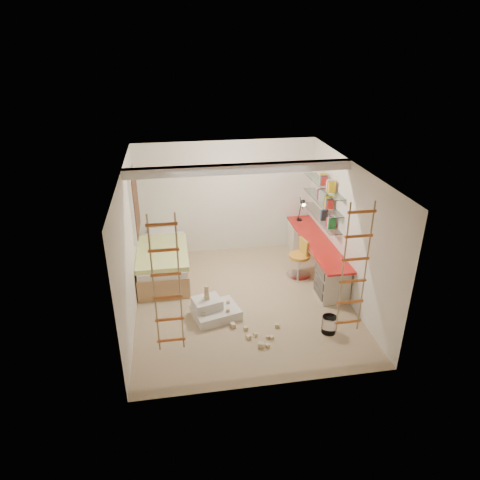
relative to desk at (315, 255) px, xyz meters
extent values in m
plane|color=tan|center=(-1.72, -0.86, -0.40)|extent=(4.50, 4.50, 0.00)
cube|color=white|center=(-1.72, -0.56, 2.12)|extent=(4.00, 0.18, 0.16)
cube|color=white|center=(-3.69, 0.64, 1.15)|extent=(0.06, 1.15, 1.35)
cube|color=#4C2D1E|center=(-3.65, 0.64, 1.15)|extent=(0.02, 1.00, 1.20)
cylinder|color=white|center=(-0.42, -2.06, -0.25)|extent=(0.25, 0.25, 0.31)
cube|color=red|center=(0.00, -0.03, 0.33)|extent=(0.55, 2.80, 0.04)
cube|color=beige|center=(0.00, 1.07, -0.05)|extent=(0.52, 0.55, 0.71)
cube|color=beige|center=(0.00, -1.03, -0.05)|extent=(0.52, 0.55, 0.71)
cube|color=#4C4742|center=(-0.27, -1.03, 0.21)|extent=(0.02, 0.50, 0.18)
cube|color=#4C4742|center=(-0.27, -1.03, -0.01)|extent=(0.02, 0.50, 0.18)
cube|color=#4C4742|center=(-0.27, -1.03, -0.23)|extent=(0.02, 0.50, 0.18)
cube|color=white|center=(0.15, 0.27, 0.75)|extent=(0.25, 1.80, 0.01)
cube|color=white|center=(0.15, 0.27, 1.10)|extent=(0.25, 1.80, 0.01)
cube|color=white|center=(0.15, 0.27, 1.45)|extent=(0.25, 1.80, 0.01)
cube|color=#AD7F51|center=(-3.20, 0.37, -0.18)|extent=(1.00, 2.00, 0.45)
cube|color=white|center=(-3.20, 0.37, 0.11)|extent=(0.95, 1.95, 0.12)
cube|color=#C9E931|center=(-3.20, 0.22, 0.22)|extent=(1.02, 1.60, 0.10)
cube|color=white|center=(-3.20, 1.17, 0.23)|extent=(0.55, 0.35, 0.12)
cylinder|color=black|center=(-0.05, 1.12, 0.36)|extent=(0.14, 0.14, 0.02)
cylinder|color=black|center=(-0.05, 1.12, 0.55)|extent=(0.02, 0.15, 0.36)
cylinder|color=black|center=(-0.05, 1.02, 0.80)|extent=(0.02, 0.27, 0.20)
cone|color=black|center=(-0.05, 0.90, 0.85)|extent=(0.12, 0.14, 0.15)
cylinder|color=#FFEABF|center=(-0.05, 0.86, 0.82)|extent=(0.08, 0.04, 0.08)
cylinder|color=orange|center=(-0.40, -0.16, 0.09)|extent=(0.52, 0.52, 0.06)
cube|color=gold|center=(-0.32, -0.13, 0.29)|extent=(0.10, 0.34, 0.32)
cylinder|color=silver|center=(-0.40, -0.16, -0.13)|extent=(0.06, 0.06, 0.44)
cylinder|color=silver|center=(-0.40, -0.16, -0.38)|extent=(0.59, 0.59, 0.05)
cube|color=silver|center=(-2.28, -1.29, -0.32)|extent=(0.93, 0.80, 0.18)
cube|color=silver|center=(-2.43, -1.24, -0.14)|extent=(0.57, 0.51, 0.18)
cube|color=#CCB284|center=(-2.43, -1.24, -0.01)|extent=(0.10, 0.10, 0.08)
cube|color=#CCB284|center=(-2.43, -1.24, 0.06)|extent=(0.09, 0.09, 0.07)
cube|color=#CCB284|center=(-2.43, -1.24, 0.16)|extent=(0.07, 0.07, 0.12)
cube|color=#CCB284|center=(-2.08, -1.44, -0.20)|extent=(0.06, 0.06, 0.06)
cube|color=#CCB284|center=(-2.04, -1.17, -0.20)|extent=(0.06, 0.06, 0.06)
cube|color=#CCB284|center=(-2.52, -1.47, -0.20)|extent=(0.06, 0.06, 0.06)
cube|color=#CCB284|center=(-1.82, -1.78, -0.37)|extent=(0.07, 0.07, 0.07)
cube|color=#CCB284|center=(-1.55, -2.28, -0.37)|extent=(0.07, 0.07, 0.07)
cube|color=#CCB284|center=(-1.44, -2.09, -0.37)|extent=(0.07, 0.07, 0.07)
cube|color=#CCB284|center=(-1.65, -2.26, -0.37)|extent=(0.07, 0.07, 0.07)
cube|color=#CCB284|center=(-2.02, -1.67, -0.37)|extent=(0.07, 0.07, 0.07)
cube|color=#CCB284|center=(-1.81, -2.02, -0.37)|extent=(0.07, 0.07, 0.07)
cube|color=#CCB284|center=(-1.27, -1.79, -0.37)|extent=(0.07, 0.07, 0.07)
cube|color=#CCB284|center=(-1.68, -1.97, -0.37)|extent=(0.07, 0.07, 0.07)
cube|color=#CCB284|center=(-1.49, -2.07, -0.37)|extent=(0.07, 0.07, 0.07)
cube|color=#1E722D|center=(0.15, 0.27, 0.86)|extent=(0.14, 0.46, 0.22)
cube|color=white|center=(0.15, 0.27, 1.21)|extent=(0.14, 0.70, 0.22)
cube|color=#8C1E7F|center=(0.15, 0.27, 1.56)|extent=(0.14, 0.64, 0.22)
camera|label=1|loc=(-2.89, -7.70, 4.17)|focal=32.00mm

